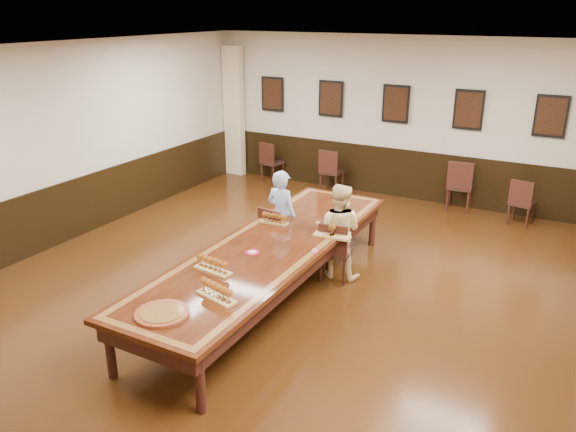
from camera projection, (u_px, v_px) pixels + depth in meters
The scene contains 23 objects.
floor at pixel (270, 297), 7.61m from camera, with size 8.00×10.00×0.02m, color black.
ceiling at pixel (267, 50), 6.49m from camera, with size 8.00×10.00×0.02m, color white.
wall_back at pixel (396, 118), 11.18m from camera, with size 8.00×0.02×3.20m, color beige.
wall_left at pixel (50, 148), 8.84m from camera, with size 0.02×10.00×3.20m, color beige.
chair_man at pixel (278, 235), 8.49m from camera, with size 0.42×0.46×0.90m, color black, non-canonical shape.
chair_woman at pixel (336, 250), 7.96m from camera, with size 0.42×0.46×0.89m, color black, non-canonical shape.
spare_chair_a at pixel (272, 161), 12.56m from camera, with size 0.41×0.45×0.89m, color black, non-canonical shape.
spare_chair_b at pixel (332, 170), 11.82m from camera, with size 0.43×0.47×0.92m, color black, non-canonical shape.
spare_chair_c at pixel (460, 185), 10.72m from camera, with size 0.46×0.51×0.99m, color black, non-canonical shape.
spare_chair_d at pixel (522, 202), 10.01m from camera, with size 0.40×0.43×0.85m, color black, non-canonical shape.
person_man at pixel (282, 216), 8.47m from camera, with size 0.52×0.34×1.44m, color #4E7EC4.
person_woman at pixel (338, 231), 7.95m from camera, with size 0.69×0.54×1.40m, color #F8DB9B.
pink_phone at pixel (315, 251), 7.17m from camera, with size 0.07×0.13×0.01m, color #CB4377.
curtain at pixel (234, 112), 12.75m from camera, with size 0.45×0.18×2.90m, color beige.
wainscoting at pixel (270, 263), 7.43m from camera, with size 8.00×10.00×1.00m.
conference_table at pixel (270, 255), 7.40m from camera, with size 1.40×5.00×0.76m.
posters at pixel (396, 104), 11.01m from camera, with size 6.14×0.04×0.74m.
flight_a at pixel (274, 219), 8.07m from camera, with size 0.43×0.14×0.16m.
flight_b at pixel (332, 231), 7.58m from camera, with size 0.53×0.21×0.19m.
flight_c at pixel (213, 265), 6.59m from camera, with size 0.51×0.21×0.19m.
flight_d at pixel (216, 291), 5.97m from camera, with size 0.54×0.28×0.19m.
red_plate_grp at pixel (253, 253), 7.11m from camera, with size 0.19×0.19×0.02m.
carved_platter at pixel (162, 314), 5.67m from camera, with size 0.66×0.66×0.04m.
Camera 1 is at (3.43, -5.82, 3.68)m, focal length 35.00 mm.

